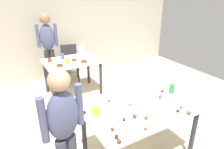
% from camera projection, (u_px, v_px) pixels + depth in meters
% --- Properties ---
extents(ground_plane, '(6.40, 6.40, 0.00)m').
position_uv_depth(ground_plane, '(140.00, 146.00, 2.85)').
color(ground_plane, beige).
extents(wall_back, '(6.40, 0.10, 2.60)m').
position_uv_depth(wall_back, '(64.00, 24.00, 4.90)').
color(wall_back, '#BCB2A3').
rests_on(wall_back, ground_plane).
extents(dining_table_near, '(1.34, 0.82, 0.75)m').
position_uv_depth(dining_table_near, '(140.00, 114.00, 2.44)').
color(dining_table_near, white).
rests_on(dining_table_near, ground_plane).
extents(dining_table_far, '(1.11, 0.77, 0.75)m').
position_uv_depth(dining_table_far, '(72.00, 65.00, 4.10)').
color(dining_table_far, white).
rests_on(dining_table_far, ground_plane).
extents(chair_far_table, '(0.49, 0.49, 0.87)m').
position_uv_depth(chair_far_table, '(70.00, 60.00, 4.83)').
color(chair_far_table, '#2D2D33').
rests_on(chair_far_table, ground_plane).
extents(person_girl_near, '(0.45, 0.27, 1.46)m').
position_uv_depth(person_girl_near, '(64.00, 127.00, 1.88)').
color(person_girl_near, '#383D4C').
rests_on(person_girl_near, ground_plane).
extents(person_adult_far, '(0.46, 0.26, 1.63)m').
position_uv_depth(person_adult_far, '(48.00, 43.00, 4.40)').
color(person_adult_far, '#28282D').
rests_on(person_adult_far, ground_plane).
extents(mixing_bowl, '(0.20, 0.20, 0.06)m').
position_uv_depth(mixing_bowl, '(121.00, 110.00, 2.30)').
color(mixing_bowl, white).
rests_on(mixing_bowl, dining_table_near).
extents(soda_can, '(0.07, 0.07, 0.12)m').
position_uv_depth(soda_can, '(172.00, 89.00, 2.74)').
color(soda_can, '#198438').
rests_on(soda_can, dining_table_near).
extents(fork_near, '(0.17, 0.02, 0.01)m').
position_uv_depth(fork_near, '(144.00, 102.00, 2.52)').
color(fork_near, silver).
rests_on(fork_near, dining_table_near).
extents(cup_near_0, '(0.08, 0.08, 0.09)m').
position_uv_depth(cup_near_0, '(96.00, 111.00, 2.25)').
color(cup_near_0, yellow).
rests_on(cup_near_0, dining_table_near).
extents(cake_ball_0, '(0.04, 0.04, 0.04)m').
position_uv_depth(cake_ball_0, '(109.00, 101.00, 2.52)').
color(cake_ball_0, brown).
rests_on(cake_ball_0, dining_table_near).
extents(cake_ball_1, '(0.04, 0.04, 0.04)m').
position_uv_depth(cake_ball_1, '(146.00, 128.00, 2.01)').
color(cake_ball_1, brown).
rests_on(cake_ball_1, dining_table_near).
extents(cake_ball_2, '(0.05, 0.05, 0.05)m').
position_uv_depth(cake_ball_2, '(160.00, 97.00, 2.60)').
color(cake_ball_2, brown).
rests_on(cake_ball_2, dining_table_near).
extents(cake_ball_3, '(0.04, 0.04, 0.04)m').
position_uv_depth(cake_ball_3, '(130.00, 105.00, 2.43)').
color(cake_ball_3, brown).
rests_on(cake_ball_3, dining_table_near).
extents(cake_ball_4, '(0.04, 0.04, 0.04)m').
position_uv_depth(cake_ball_4, '(162.00, 91.00, 2.76)').
color(cake_ball_4, '#3D2319').
rests_on(cake_ball_4, dining_table_near).
extents(cake_ball_5, '(0.05, 0.05, 0.05)m').
position_uv_depth(cake_ball_5, '(135.00, 116.00, 2.20)').
color(cake_ball_5, brown).
rests_on(cake_ball_5, dining_table_near).
extents(cake_ball_6, '(0.04, 0.04, 0.04)m').
position_uv_depth(cake_ball_6, '(113.00, 129.00, 2.00)').
color(cake_ball_6, brown).
rests_on(cake_ball_6, dining_table_near).
extents(cake_ball_7, '(0.05, 0.05, 0.05)m').
position_uv_depth(cake_ball_7, '(119.00, 141.00, 1.84)').
color(cake_ball_7, brown).
rests_on(cake_ball_7, dining_table_near).
extents(cake_ball_8, '(0.04, 0.04, 0.04)m').
position_uv_depth(cake_ball_8, '(124.00, 119.00, 2.15)').
color(cake_ball_8, '#3D2319').
rests_on(cake_ball_8, dining_table_near).
extents(cake_ball_9, '(0.04, 0.04, 0.04)m').
position_uv_depth(cake_ball_9, '(84.00, 112.00, 2.28)').
color(cake_ball_9, '#3D2319').
rests_on(cake_ball_9, dining_table_near).
extents(cake_ball_10, '(0.04, 0.04, 0.04)m').
position_uv_depth(cake_ball_10, '(178.00, 111.00, 2.31)').
color(cake_ball_10, '#3D2319').
rests_on(cake_ball_10, dining_table_near).
extents(cake_ball_11, '(0.05, 0.05, 0.05)m').
position_uv_depth(cake_ball_11, '(189.00, 112.00, 2.27)').
color(cake_ball_11, brown).
rests_on(cake_ball_11, dining_table_near).
extents(cake_ball_12, '(0.04, 0.04, 0.04)m').
position_uv_depth(cake_ball_12, '(181.00, 107.00, 2.38)').
color(cake_ball_12, brown).
rests_on(cake_ball_12, dining_table_near).
extents(cake_ball_13, '(0.04, 0.04, 0.04)m').
position_uv_depth(cake_ball_13, '(116.00, 137.00, 1.89)').
color(cake_ball_13, '#3D2319').
rests_on(cake_ball_13, dining_table_near).
extents(cake_ball_14, '(0.05, 0.05, 0.05)m').
position_uv_depth(cake_ball_14, '(146.00, 117.00, 2.18)').
color(cake_ball_14, brown).
rests_on(cake_ball_14, dining_table_near).
extents(pitcher_far, '(0.12, 0.12, 0.23)m').
position_uv_depth(pitcher_far, '(82.00, 51.00, 4.26)').
color(pitcher_far, white).
rests_on(pitcher_far, dining_table_far).
extents(cup_far_0, '(0.08, 0.08, 0.10)m').
position_uv_depth(cup_far_0, '(50.00, 61.00, 3.86)').
color(cup_far_0, red).
rests_on(cup_far_0, dining_table_far).
extents(cup_far_1, '(0.07, 0.07, 0.11)m').
position_uv_depth(cup_far_1, '(63.00, 56.00, 4.11)').
color(cup_far_1, '#3351B2').
rests_on(cup_far_1, dining_table_far).
extents(cup_far_2, '(0.09, 0.09, 0.11)m').
position_uv_depth(cup_far_2, '(67.00, 61.00, 3.84)').
color(cup_far_2, yellow).
rests_on(cup_far_2, dining_table_far).
extents(cup_far_3, '(0.08, 0.08, 0.09)m').
position_uv_depth(cup_far_3, '(51.00, 65.00, 3.67)').
color(cup_far_3, white).
rests_on(cup_far_3, dining_table_far).
extents(donut_far_0, '(0.11, 0.11, 0.03)m').
position_uv_depth(donut_far_0, '(85.00, 54.00, 4.40)').
color(donut_far_0, white).
rests_on(donut_far_0, dining_table_far).
extents(donut_far_1, '(0.14, 0.14, 0.04)m').
position_uv_depth(donut_far_1, '(84.00, 61.00, 3.94)').
color(donut_far_1, brown).
rests_on(donut_far_1, dining_table_far).
extents(donut_far_2, '(0.11, 0.11, 0.03)m').
position_uv_depth(donut_far_2, '(94.00, 60.00, 4.04)').
color(donut_far_2, pink).
rests_on(donut_far_2, dining_table_far).
extents(donut_far_3, '(0.13, 0.13, 0.04)m').
position_uv_depth(donut_far_3, '(60.00, 65.00, 3.73)').
color(donut_far_3, brown).
rests_on(donut_far_3, dining_table_far).
extents(donut_far_4, '(0.11, 0.11, 0.03)m').
position_uv_depth(donut_far_4, '(74.00, 60.00, 4.04)').
color(donut_far_4, brown).
rests_on(donut_far_4, dining_table_far).
extents(donut_far_5, '(0.14, 0.14, 0.04)m').
position_uv_depth(donut_far_5, '(77.00, 58.00, 4.16)').
color(donut_far_5, white).
rests_on(donut_far_5, dining_table_far).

